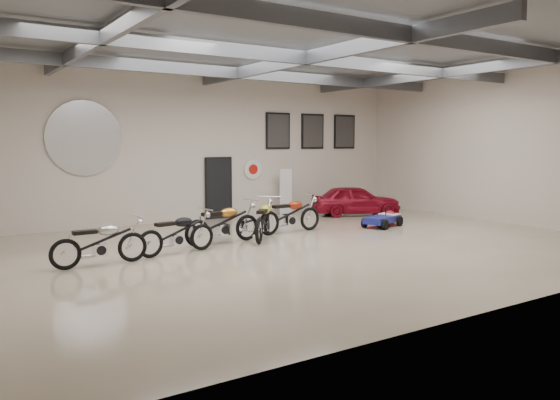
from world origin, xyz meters
TOP-DOWN VIEW (x-y plane):
  - floor at (0.00, 0.00)m, footprint 16.00×12.00m
  - ceiling at (0.00, 0.00)m, footprint 16.00×12.00m
  - back_wall at (0.00, 6.00)m, footprint 16.00×0.02m
  - right_wall at (8.00, 0.00)m, footprint 0.02×12.00m
  - ceiling_beams at (0.00, 0.00)m, footprint 15.80×11.80m
  - door at (0.50, 5.95)m, footprint 0.92×0.08m
  - logo_plaque at (-4.00, 5.95)m, footprint 2.30×0.06m
  - poster_left at (3.00, 5.96)m, footprint 1.05×0.08m
  - poster_mid at (4.60, 5.96)m, footprint 1.05×0.08m
  - poster_right at (6.20, 5.96)m, footprint 1.05×0.08m
  - oil_sign at (1.90, 5.95)m, footprint 0.72×0.10m
  - banner_stand at (3.05, 5.50)m, footprint 0.50×0.27m
  - motorcycle_silver at (-5.02, 0.64)m, footprint 2.07×0.68m
  - motorcycle_black at (-3.13, 0.92)m, footprint 2.09×0.93m
  - motorcycle_gold at (-1.59, 1.53)m, footprint 2.24×0.86m
  - motorcycle_yellow at (-0.32, 1.51)m, footprint 1.96×2.08m
  - motorcycle_red at (0.87, 1.99)m, footprint 2.23×0.83m
  - go_kart at (4.12, 1.40)m, footprint 1.96×1.34m
  - vintage_car at (5.14, 4.00)m, footprint 2.50×3.49m

SIDE VIEW (x-z plane):
  - floor at x=0.00m, z-range -0.01..0.01m
  - go_kart at x=4.12m, z-range 0.00..0.65m
  - motorcycle_black at x=-3.13m, z-range 0.00..1.05m
  - motorcycle_silver at x=-5.02m, z-range 0.00..1.07m
  - vintage_car at x=5.14m, z-range 0.00..1.10m
  - motorcycle_yellow at x=-0.32m, z-range 0.00..1.13m
  - motorcycle_red at x=0.87m, z-range 0.00..1.14m
  - motorcycle_gold at x=-1.59m, z-range 0.00..1.14m
  - banner_stand at x=3.05m, z-range 0.00..1.76m
  - door at x=0.50m, z-range 0.00..2.10m
  - oil_sign at x=1.90m, z-range 1.34..2.06m
  - back_wall at x=0.00m, z-range 0.00..5.00m
  - right_wall at x=8.00m, z-range 0.00..5.00m
  - logo_plaque at x=-4.00m, z-range 2.22..3.38m
  - poster_left at x=3.00m, z-range 2.42..3.78m
  - poster_mid at x=4.60m, z-range 2.42..3.78m
  - poster_right at x=6.20m, z-range 2.42..3.78m
  - ceiling_beams at x=0.00m, z-range 4.59..4.91m
  - ceiling at x=0.00m, z-range 5.00..5.00m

